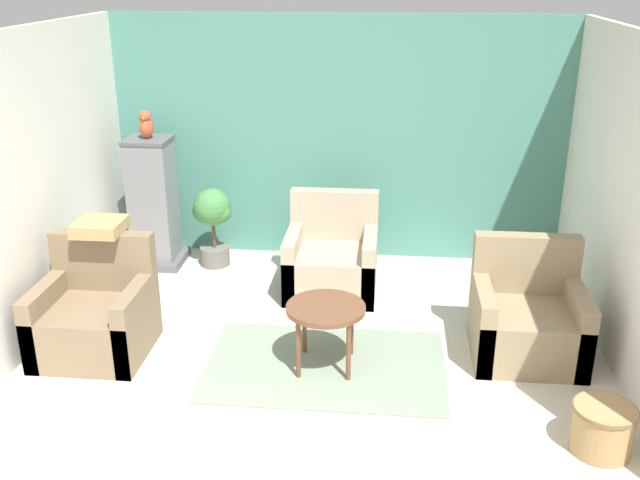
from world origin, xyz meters
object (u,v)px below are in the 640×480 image
armchair_left (96,318)px  birdcage (153,205)px  coffee_table (326,313)px  wicker_basket (603,428)px  armchair_right (527,321)px  parrot (146,125)px  potted_plant (212,218)px  armchair_middle (332,262)px

armchair_left → birdcage: bearing=92.8°
coffee_table → armchair_left: (-1.83, 0.07, -0.17)m
armchair_left → wicker_basket: 3.76m
armchair_right → wicker_basket: 1.22m
parrot → armchair_right: bearing=-23.7°
armchair_right → potted_plant: size_ratio=1.11×
coffee_table → potted_plant: potted_plant is taller
wicker_basket → armchair_middle: bearing=130.7°
armchair_left → potted_plant: armchair_left is taller
coffee_table → potted_plant: size_ratio=0.74×
coffee_table → potted_plant: bearing=125.2°
birdcage → potted_plant: bearing=0.4°
armchair_middle → parrot: bearing=165.1°
armchair_left → birdcage: 1.83m
armchair_left → wicker_basket: armchair_left is taller
armchair_right → potted_plant: 3.25m
wicker_basket → armchair_left: bearing=166.1°
armchair_right → birdcage: (-3.46, 1.51, 0.34)m
birdcage → wicker_basket: (3.74, -2.70, -0.46)m
armchair_left → potted_plant: (0.51, 1.80, 0.22)m
birdcage → parrot: (0.00, 0.00, 0.81)m
potted_plant → wicker_basket: bearing=-40.7°
armchair_middle → armchair_right: bearing=-32.4°
coffee_table → armchair_left: bearing=177.9°
birdcage → coffee_table: bearing=-44.2°
coffee_table → parrot: (-1.91, 1.87, 0.97)m
coffee_table → armchair_middle: 1.39m
wicker_basket → parrot: bearing=144.2°
coffee_table → armchair_left: 1.84m
birdcage → wicker_basket: size_ratio=3.31×
armchair_middle → wicker_basket: armchair_middle is taller
coffee_table → birdcage: (-1.91, 1.86, 0.17)m
armchair_middle → wicker_basket: 2.91m
armchair_middle → birdcage: birdcage is taller
coffee_table → birdcage: bearing=135.8°
armchair_middle → potted_plant: 1.36m
coffee_table → wicker_basket: bearing=-24.5°
armchair_left → armchair_right: bearing=4.8°
armchair_right → parrot: bearing=156.3°
armchair_right → parrot: parrot is taller
armchair_middle → coffee_table: bearing=-87.1°
armchair_right → potted_plant: armchair_right is taller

